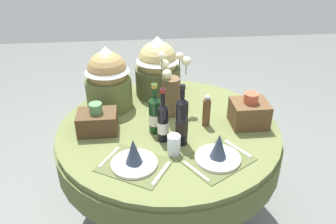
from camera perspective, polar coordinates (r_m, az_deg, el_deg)
name	(u,v)px	position (r m, az deg, el deg)	size (l,w,h in m)	color
ground	(168,212)	(2.56, 0.08, -16.46)	(8.00, 8.00, 0.00)	slate
dining_table	(169,144)	(2.16, 0.09, -5.43)	(1.38, 1.38, 0.74)	#5B6638
place_setting_left	(134,158)	(1.76, -5.74, -7.70)	(0.43, 0.40, 0.16)	#4E562F
place_setting_right	(218,153)	(1.80, 8.43, -6.76)	(0.43, 0.40, 0.16)	#4E562F
flower_vase	(171,90)	(2.14, 0.58, 3.64)	(0.21, 0.18, 0.42)	brown
wine_bottle_left	(155,114)	(1.98, -2.21, -0.34)	(0.07, 0.07, 0.31)	#143819
wine_bottle_centre	(182,121)	(1.86, 2.33, -1.55)	(0.07, 0.07, 0.36)	black
wine_bottle_right	(163,122)	(1.90, -0.82, -1.66)	(0.07, 0.07, 0.33)	black
tumbler_near_right	(174,145)	(1.82, 1.00, -5.52)	(0.07, 0.07, 0.11)	silver
pepper_mill	(207,111)	(2.06, 6.49, 0.09)	(0.05, 0.05, 0.21)	brown
gift_tub_back_left	(108,76)	(2.24, -10.10, 5.94)	(0.30, 0.30, 0.42)	#566033
gift_tub_back_centre	(158,65)	(2.38, -1.74, 7.95)	(0.32, 0.32, 0.43)	#474C2D
woven_basket_side_left	(97,121)	(2.05, -11.79, -1.50)	(0.23, 0.17, 0.19)	#47331E
woven_basket_side_right	(249,112)	(2.12, 13.46, -0.06)	(0.22, 0.19, 0.21)	brown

